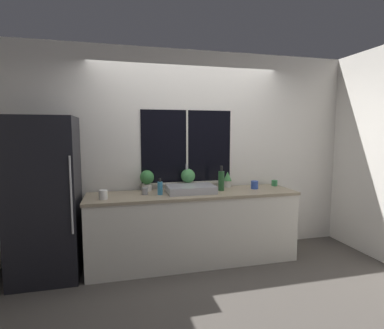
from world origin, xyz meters
name	(u,v)px	position (x,y,z in m)	size (l,w,h in m)	color
ground_plane	(200,272)	(0.00, 0.00, 0.00)	(14.00, 14.00, 0.00)	#4C4742
wall_back	(186,153)	(0.00, 0.69, 1.35)	(8.00, 0.09, 2.70)	silver
wall_left	(14,152)	(-2.33, 1.50, 1.35)	(0.06, 7.00, 2.70)	silver
wall_right	(303,148)	(2.33, 1.50, 1.35)	(0.06, 7.00, 2.70)	silver
counter	(193,227)	(0.00, 0.31, 0.44)	(2.59, 0.65, 0.89)	silver
refrigerator	(45,199)	(-1.70, 0.31, 0.90)	(0.71, 0.68, 1.80)	black
sink	(191,189)	(-0.03, 0.32, 0.93)	(0.58, 0.44, 0.33)	#ADADB2
potted_plant_left	(147,179)	(-0.55, 0.55, 1.04)	(0.18, 0.18, 0.27)	silver
potted_plant_center	(188,177)	(-0.01, 0.55, 1.04)	(0.19, 0.19, 0.27)	silver
potted_plant_right	(228,179)	(0.54, 0.55, 1.00)	(0.11, 0.11, 0.21)	silver
soap_bottle	(160,188)	(-0.42, 0.28, 0.97)	(0.06, 0.06, 0.20)	teal
bottle_tall	(221,180)	(0.38, 0.35, 1.02)	(0.08, 0.08, 0.32)	#235128
mug_green	(274,183)	(1.21, 0.48, 0.93)	(0.08, 0.08, 0.08)	#38844C
mug_blue	(255,185)	(0.85, 0.36, 0.94)	(0.09, 0.09, 0.10)	#3351AD
mug_grey	(145,191)	(-0.60, 0.33, 0.93)	(0.07, 0.07, 0.08)	gray
mug_white	(103,195)	(-1.07, 0.19, 0.94)	(0.09, 0.09, 0.10)	white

